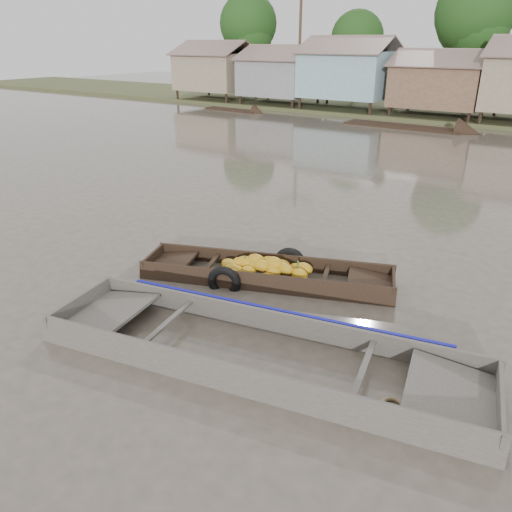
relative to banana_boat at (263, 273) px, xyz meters
The scene contains 3 objects.
ground 1.75m from the banana_boat, 94.52° to the right, with size 120.00×120.00×0.00m, color #4F493C.
banana_boat is the anchor object (origin of this frame).
viewer_boat 3.16m from the banana_boat, 58.08° to the right, with size 7.96×3.46×0.62m.
Camera 1 is at (5.79, -6.94, 5.08)m, focal length 35.00 mm.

